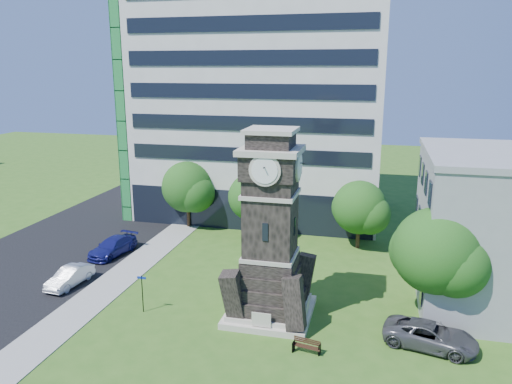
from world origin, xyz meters
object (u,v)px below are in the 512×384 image
(car_street_mid, at_px, (70,277))
(park_bench, at_px, (307,346))
(clock_tower, at_px, (270,238))
(car_east_lot, at_px, (430,335))
(street_sign, at_px, (142,289))
(car_street_north, at_px, (113,247))

(car_street_mid, xyz_separation_m, park_bench, (18.38, -4.69, -0.25))
(clock_tower, bearing_deg, car_east_lot, -9.05)
(car_street_mid, relative_size, street_sign, 1.60)
(car_street_mid, relative_size, park_bench, 2.61)
(car_street_north, distance_m, park_bench, 21.57)
(car_street_north, bearing_deg, street_sign, -41.00)
(street_sign, bearing_deg, car_street_north, 129.04)
(car_street_mid, xyz_separation_m, street_sign, (7.15, -2.48, 0.93))
(car_street_mid, xyz_separation_m, car_east_lot, (25.22, -2.39, 0.05))
(car_street_mid, distance_m, car_east_lot, 25.33)
(clock_tower, relative_size, street_sign, 4.74)
(car_street_north, distance_m, car_east_lot, 26.81)
(car_east_lot, bearing_deg, car_street_mid, 97.35)
(clock_tower, distance_m, street_sign, 9.17)
(clock_tower, relative_size, car_street_mid, 2.95)
(car_street_mid, distance_m, street_sign, 7.62)
(car_street_mid, height_order, street_sign, street_sign)
(car_street_mid, distance_m, car_street_north, 6.41)
(car_east_lot, bearing_deg, park_bench, 121.34)
(car_east_lot, distance_m, park_bench, 7.23)
(car_street_north, relative_size, street_sign, 1.96)
(clock_tower, distance_m, car_street_north, 17.70)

